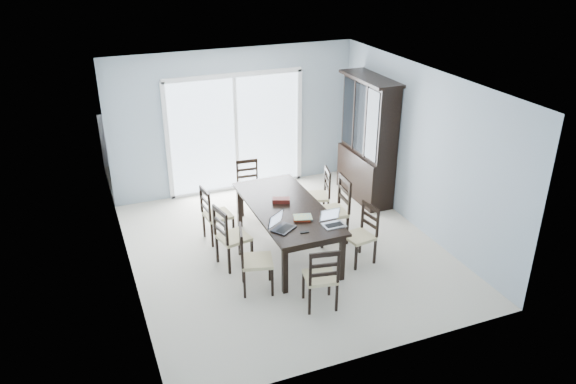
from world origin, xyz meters
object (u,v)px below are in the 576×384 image
(chair_right_mid, at_px, (337,203))
(chair_end_near, at_px, (322,272))
(game_box, at_px, (281,200))
(china_hutch, at_px, (368,141))
(laptop_dark, at_px, (284,226))
(cell_phone, at_px, (304,232))
(chair_left_far, at_px, (212,209))
(chair_left_mid, at_px, (228,231))
(chair_right_near, at_px, (364,228))
(chair_left_near, at_px, (250,253))
(chair_right_far, at_px, (321,189))
(laptop_silver, at_px, (334,222))
(hot_tub, at_px, (188,149))
(dining_table, at_px, (286,211))
(chair_end_far, at_px, (248,180))

(chair_right_mid, xyz_separation_m, chair_end_near, (-0.97, -1.55, -0.08))
(game_box, bearing_deg, china_hutch, 28.26)
(laptop_dark, relative_size, cell_phone, 3.27)
(china_hutch, relative_size, laptop_dark, 5.66)
(chair_right_mid, distance_m, game_box, 0.90)
(chair_left_far, xyz_separation_m, laptop_dark, (0.65, -1.35, 0.25))
(china_hutch, bearing_deg, chair_left_mid, -155.56)
(chair_right_near, bearing_deg, cell_phone, 89.94)
(chair_left_near, bearing_deg, chair_right_mid, 130.38)
(china_hutch, height_order, cell_phone, china_hutch)
(chair_right_near, bearing_deg, laptop_dark, 79.90)
(cell_phone, bearing_deg, chair_right_far, 67.91)
(chair_right_near, height_order, laptop_silver, chair_right_near)
(chair_left_mid, bearing_deg, hot_tub, 164.09)
(laptop_silver, relative_size, hot_tub, 0.14)
(dining_table, relative_size, china_hutch, 1.00)
(chair_left_near, xyz_separation_m, hot_tub, (0.16, 4.39, -0.10))
(chair_left_mid, height_order, laptop_silver, chair_left_mid)
(chair_left_mid, distance_m, game_box, 0.96)
(chair_end_near, xyz_separation_m, laptop_silver, (0.50, 0.71, 0.25))
(cell_phone, bearing_deg, chair_end_near, -84.55)
(dining_table, relative_size, laptop_dark, 5.66)
(chair_right_near, xyz_separation_m, laptop_dark, (-1.23, 0.02, 0.27))
(china_hutch, xyz_separation_m, chair_end_near, (-2.14, -2.75, -0.52))
(chair_right_mid, distance_m, cell_phone, 1.27)
(game_box, bearing_deg, chair_end_near, -93.29)
(dining_table, height_order, chair_right_mid, chair_right_mid)
(chair_left_near, relative_size, hot_tub, 0.51)
(chair_right_far, relative_size, hot_tub, 0.48)
(chair_right_far, bearing_deg, chair_left_mid, 128.69)
(dining_table, distance_m, chair_right_far, 1.20)
(china_hutch, bearing_deg, laptop_silver, -128.82)
(chair_left_mid, height_order, cell_phone, chair_left_mid)
(chair_left_near, distance_m, game_box, 1.23)
(chair_right_near, relative_size, chair_end_near, 0.97)
(laptop_silver, bearing_deg, chair_left_far, 130.33)
(laptop_silver, xyz_separation_m, hot_tub, (-1.04, 4.42, -0.33))
(laptop_silver, distance_m, cell_phone, 0.45)
(china_hutch, relative_size, chair_left_near, 2.04)
(chair_end_far, bearing_deg, chair_right_mid, 126.26)
(china_hutch, distance_m, chair_right_near, 2.26)
(chair_right_far, xyz_separation_m, chair_end_far, (-1.00, 0.81, -0.01))
(game_box, relative_size, hot_tub, 0.12)
(chair_left_mid, relative_size, game_box, 4.20)
(chair_right_far, bearing_deg, chair_left_far, 105.52)
(dining_table, bearing_deg, cell_phone, -94.70)
(cell_phone, xyz_separation_m, game_box, (0.04, 0.97, 0.03))
(china_hutch, xyz_separation_m, chair_left_near, (-2.85, -2.02, -0.50))
(chair_right_near, distance_m, game_box, 1.28)
(dining_table, distance_m, chair_end_far, 1.57)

